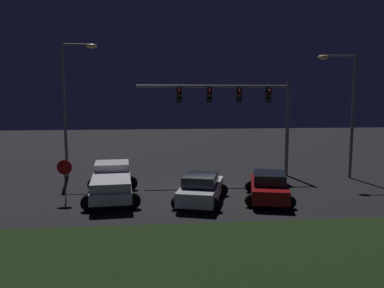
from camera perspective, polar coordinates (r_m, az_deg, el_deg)
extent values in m
plane|color=black|center=(23.07, 0.85, -6.62)|extent=(80.00, 80.00, 0.00)
cube|color=black|center=(13.95, 5.39, -15.94)|extent=(26.38, 6.53, 0.10)
cube|color=silver|center=(21.07, -11.75, -6.23)|extent=(2.45, 5.55, 0.55)
cube|color=silver|center=(22.08, -11.72, -3.75)|extent=(1.99, 2.05, 0.85)
cube|color=black|center=(22.06, -11.73, -3.42)|extent=(1.88, 1.66, 0.51)
cube|color=silver|center=(19.91, -11.86, -5.55)|extent=(2.17, 3.17, 0.45)
cylinder|color=black|center=(23.08, -14.18, -5.82)|extent=(0.80, 0.22, 0.80)
cylinder|color=black|center=(23.02, -9.04, -5.72)|extent=(0.80, 0.22, 0.80)
cylinder|color=black|center=(19.32, -14.96, -8.41)|extent=(0.80, 0.22, 0.80)
cylinder|color=black|center=(19.25, -8.77, -8.30)|extent=(0.80, 0.22, 0.80)
cube|color=silver|center=(20.13, 1.37, -6.90)|extent=(2.97, 4.73, 0.70)
cube|color=black|center=(19.75, 1.25, -5.32)|extent=(2.10, 2.37, 0.55)
cylinder|color=black|center=(21.79, -0.37, -6.58)|extent=(0.64, 0.22, 0.64)
cylinder|color=black|center=(21.52, 4.47, -6.79)|extent=(0.64, 0.22, 0.64)
cylinder|color=black|center=(18.97, -2.18, -8.71)|extent=(0.64, 0.22, 0.64)
cylinder|color=black|center=(18.65, 3.40, -8.99)|extent=(0.64, 0.22, 0.64)
cube|color=maroon|center=(20.97, 11.24, -6.46)|extent=(2.78, 4.70, 0.70)
cube|color=black|center=(20.59, 11.33, -4.94)|extent=(2.02, 2.32, 0.55)
cylinder|color=black|center=(22.46, 8.66, -6.25)|extent=(0.64, 0.22, 0.64)
cylinder|color=black|center=(22.56, 13.36, -6.30)|extent=(0.64, 0.22, 0.64)
cylinder|color=black|center=(19.56, 8.75, -8.29)|extent=(0.64, 0.22, 0.64)
cylinder|color=black|center=(19.68, 14.17, -8.34)|extent=(0.64, 0.22, 0.64)
cylinder|color=slate|center=(27.14, 13.90, 2.23)|extent=(0.24, 0.24, 6.50)
cylinder|color=slate|center=(25.81, 3.23, 8.51)|extent=(10.20, 0.18, 0.18)
cube|color=black|center=(26.61, 11.18, 7.06)|extent=(0.32, 0.44, 0.95)
sphere|color=red|center=(26.39, 11.34, 7.70)|extent=(0.22, 0.22, 0.22)
sphere|color=#59380A|center=(26.39, 11.33, 7.05)|extent=(0.22, 0.22, 0.22)
sphere|color=#0C4719|center=(26.40, 11.31, 6.40)|extent=(0.22, 0.22, 0.22)
cube|color=black|center=(26.11, 6.94, 7.14)|extent=(0.32, 0.44, 0.95)
sphere|color=red|center=(25.89, 7.06, 7.80)|extent=(0.22, 0.22, 0.22)
sphere|color=#59380A|center=(25.89, 7.05, 7.14)|extent=(0.22, 0.22, 0.22)
sphere|color=#0C4719|center=(25.89, 7.04, 6.47)|extent=(0.22, 0.22, 0.22)
cube|color=black|center=(25.76, 2.56, 7.18)|extent=(0.32, 0.44, 0.95)
sphere|color=red|center=(25.53, 2.63, 7.86)|extent=(0.22, 0.22, 0.22)
sphere|color=#59380A|center=(25.53, 2.63, 7.18)|extent=(0.22, 0.22, 0.22)
sphere|color=#0C4719|center=(25.54, 2.63, 6.51)|extent=(0.22, 0.22, 0.22)
cube|color=black|center=(25.56, -1.92, 7.19)|extent=(0.32, 0.44, 0.95)
sphere|color=red|center=(25.33, -1.89, 7.86)|extent=(0.22, 0.22, 0.22)
sphere|color=#59380A|center=(25.33, -1.89, 7.19)|extent=(0.22, 0.22, 0.22)
sphere|color=#0C4719|center=(25.33, -1.89, 6.51)|extent=(0.22, 0.22, 0.22)
cylinder|color=slate|center=(27.19, -18.29, 4.69)|extent=(0.20, 0.20, 8.97)
cylinder|color=slate|center=(27.17, -16.65, 13.91)|extent=(1.91, 0.12, 0.12)
ellipsoid|color=#F9CC72|center=(27.00, -14.60, 13.81)|extent=(0.70, 0.44, 0.30)
cylinder|color=slate|center=(27.62, 22.64, 3.72)|extent=(0.20, 0.20, 8.18)
cylinder|color=slate|center=(27.20, 20.98, 12.07)|extent=(2.19, 0.12, 0.12)
ellipsoid|color=#F9CC72|center=(26.73, 18.82, 12.04)|extent=(0.70, 0.44, 0.30)
cylinder|color=slate|center=(21.04, -18.23, -5.28)|extent=(0.07, 0.07, 2.20)
cylinder|color=#B20C0F|center=(20.86, -18.33, -3.29)|extent=(0.76, 0.03, 0.76)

